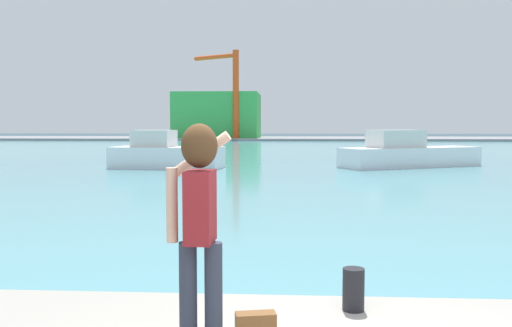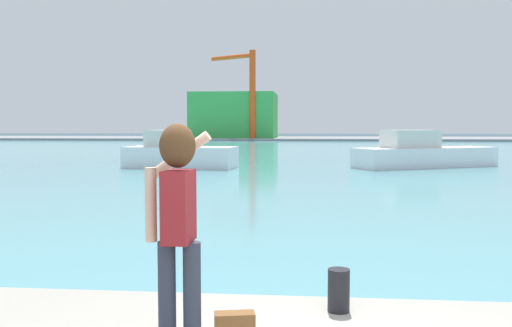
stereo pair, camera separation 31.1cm
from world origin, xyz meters
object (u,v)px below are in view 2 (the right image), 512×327
(handbag, at_px, (235,327))
(warehouse_left, at_px, (235,115))
(port_crane, at_px, (248,86))
(boat_moored, at_px, (179,154))
(boat_moored_2, at_px, (423,154))
(harbor_bollard, at_px, (339,290))
(person_photographer, at_px, (177,211))

(handbag, height_order, warehouse_left, warehouse_left)
(warehouse_left, height_order, port_crane, port_crane)
(handbag, distance_m, boat_moored, 27.51)
(boat_moored, height_order, warehouse_left, warehouse_left)
(handbag, relative_size, boat_moored_2, 0.04)
(boat_moored_2, bearing_deg, warehouse_left, 79.54)
(handbag, bearing_deg, harbor_bollard, 43.87)
(boat_moored, relative_size, warehouse_left, 0.46)
(boat_moored, bearing_deg, handbag, -69.73)
(handbag, bearing_deg, boat_moored, 104.40)
(person_photographer, relative_size, handbag, 5.44)
(harbor_bollard, relative_size, port_crane, 0.03)
(boat_moored, xyz_separation_m, warehouse_left, (-5.46, 64.02, 3.32))
(person_photographer, xyz_separation_m, boat_moored_2, (7.45, 28.50, -0.97))
(person_photographer, bearing_deg, boat_moored, 15.76)
(warehouse_left, distance_m, port_crane, 7.77)
(harbor_bollard, bearing_deg, person_photographer, -144.64)
(handbag, relative_size, boat_moored, 0.05)
(harbor_bollard, distance_m, boat_moored_2, 28.26)
(harbor_bollard, bearing_deg, boat_moored, 106.61)
(port_crane, bearing_deg, warehouse_left, 117.14)
(person_photographer, relative_size, boat_moored_2, 0.20)
(handbag, bearing_deg, person_photographer, -168.18)
(person_photographer, distance_m, handbag, 1.04)
(person_photographer, bearing_deg, warehouse_left, 9.73)
(person_photographer, relative_size, warehouse_left, 0.12)
(person_photographer, distance_m, warehouse_left, 91.56)
(handbag, bearing_deg, port_crane, 96.34)
(person_photographer, xyz_separation_m, handbag, (0.43, 0.09, -0.95))
(handbag, height_order, port_crane, port_crane)
(boat_moored, distance_m, port_crane, 59.10)
(person_photographer, xyz_separation_m, harbor_bollard, (1.29, 0.92, -0.87))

